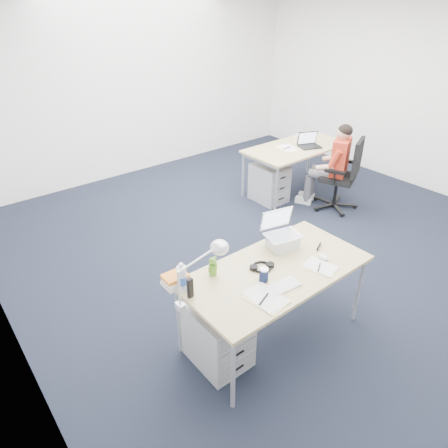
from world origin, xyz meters
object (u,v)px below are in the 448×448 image
object	(u,v)px
drawer_pedestal_near	(218,335)
cordless_phone	(190,288)
bear_figurine	(213,266)
far_cup	(297,138)
book_stack	(176,279)
desk_lamp	(195,277)
wireless_keyboard	(281,287)
seated_person	(330,166)
dark_laptop	(311,140)
desk_far	(297,149)
can_koozie	(264,275)
desk_near	(276,274)
computer_mouse	(323,257)
water_bottle	(182,277)
drawer_pedestal_far	(269,183)
office_chair	(338,189)
sunglasses	(319,247)
headphones	(262,266)
silver_laptop	(283,232)

from	to	relation	value
drawer_pedestal_near	cordless_phone	distance (m)	0.58
bear_figurine	far_cup	bearing A→B (deg)	27.72
book_stack	cordless_phone	distance (m)	0.20
bear_figurine	desk_lamp	distance (m)	0.38
wireless_keyboard	seated_person	bearing A→B (deg)	36.45
dark_laptop	far_cup	xyz separation A→B (m)	(0.07, 0.32, -0.06)
desk_far	wireless_keyboard	distance (m)	3.37
seated_person	can_koozie	xyz separation A→B (m)	(-2.63, -1.41, 0.18)
desk_far	desk_lamp	bearing A→B (deg)	-149.15
desk_far	desk_near	bearing A→B (deg)	-140.78
seated_person	computer_mouse	distance (m)	2.52
wireless_keyboard	far_cup	world-z (taller)	far_cup
water_bottle	far_cup	distance (m)	3.87
drawer_pedestal_far	office_chair	bearing A→B (deg)	-52.88
drawer_pedestal_far	sunglasses	bearing A→B (deg)	-124.40
headphones	cordless_phone	world-z (taller)	cordless_phone
bear_figurine	far_cup	size ratio (longest dim) A/B	1.62
drawer_pedestal_near	headphones	world-z (taller)	headphones
desk_far	book_stack	bearing A→B (deg)	-152.82
bear_figurine	drawer_pedestal_far	bearing A→B (deg)	32.46
drawer_pedestal_far	wireless_keyboard	world-z (taller)	wireless_keyboard
drawer_pedestal_near	desk_lamp	xyz separation A→B (m)	(-0.19, 0.01, 0.69)
sunglasses	book_stack	bearing A→B (deg)	140.27
desk_near	cordless_phone	size ratio (longest dim) A/B	9.57
dark_laptop	sunglasses	bearing A→B (deg)	-116.15
seated_person	computer_mouse	size ratio (longest dim) A/B	11.37
bear_figurine	sunglasses	xyz separation A→B (m)	(0.98, -0.28, -0.07)
desk_far	far_cup	distance (m)	0.28
water_bottle	sunglasses	size ratio (longest dim) A/B	2.08
wireless_keyboard	sunglasses	size ratio (longest dim) A/B	2.67
seated_person	desk_lamp	distance (m)	3.45
silver_laptop	desk_lamp	bearing A→B (deg)	-160.21
can_koozie	bear_figurine	distance (m)	0.41
desk_far	office_chair	xyz separation A→B (m)	(0.07, -0.78, -0.39)
drawer_pedestal_near	book_stack	world-z (taller)	book_stack
computer_mouse	water_bottle	distance (m)	1.25
desk_far	seated_person	distance (m)	0.62
desk_far	drawer_pedestal_far	xyz separation A→B (m)	(-0.53, 0.01, -0.41)
office_chair	book_stack	xyz separation A→B (m)	(-3.25, -0.86, 0.48)
desk_near	drawer_pedestal_far	bearing A→B (deg)	46.38
drawer_pedestal_near	computer_mouse	bearing A→B (deg)	-12.69
can_koozie	water_bottle	xyz separation A→B (m)	(-0.56, 0.31, 0.06)
drawer_pedestal_near	can_koozie	bearing A→B (deg)	-18.25
desk_near	bear_figurine	distance (m)	0.54
desk_near	desk_lamp	size ratio (longest dim) A/B	3.45
cordless_phone	bear_figurine	bearing A→B (deg)	12.52
desk_far	seated_person	xyz separation A→B (m)	(0.01, -0.62, -0.07)
desk_far	seated_person	size ratio (longest dim) A/B	1.33
book_stack	drawer_pedestal_far	bearing A→B (deg)	31.83
bear_figurine	office_chair	bearing A→B (deg)	13.77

